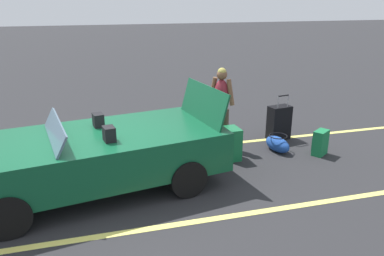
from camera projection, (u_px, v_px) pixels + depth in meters
ground_plane at (96, 190)px, 6.22m from camera, size 80.00×80.00×0.00m
lot_line_near at (93, 158)px, 7.46m from camera, size 18.00×0.12×0.01m
lot_line_mid at (100, 237)px, 5.00m from camera, size 18.00×0.12×0.01m
convertible_car at (80, 158)px, 5.95m from camera, size 4.37×2.43×1.53m
suitcase_large_black at (279, 123)px, 8.35m from camera, size 0.52×0.37×1.01m
suitcase_medium_bright at (232, 143)px, 7.33m from camera, size 0.26×0.41×0.62m
suitcase_small_carryon at (320, 143)px, 7.53m from camera, size 0.39×0.36×0.50m
duffel_bag at (278, 144)px, 7.72m from camera, size 0.44×0.69×0.34m
traveler_person at (221, 103)px, 7.73m from camera, size 0.45×0.52×1.65m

